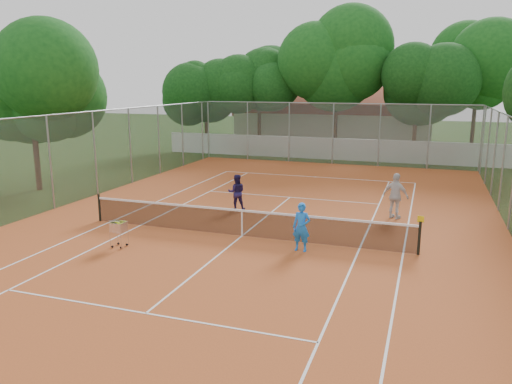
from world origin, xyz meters
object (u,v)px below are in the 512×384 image
(player_far_right, at_px, (396,196))
(ball_hopper, at_px, (119,233))
(tennis_net, at_px, (242,223))
(clubhouse, at_px, (336,118))
(player_near, at_px, (301,227))
(player_far_left, at_px, (237,192))

(player_far_right, relative_size, ball_hopper, 1.95)
(tennis_net, relative_size, clubhouse, 0.72)
(clubhouse, xyz_separation_m, player_near, (4.35, -29.84, -1.39))
(clubhouse, height_order, player_far_right, clubhouse)
(player_far_left, height_order, player_far_right, player_far_right)
(player_far_right, xyz_separation_m, ball_hopper, (-8.31, -6.64, -0.44))
(clubhouse, bearing_deg, player_far_left, -88.96)
(player_near, xyz_separation_m, player_far_right, (2.58, 5.02, 0.12))
(player_near, relative_size, player_far_left, 1.04)
(player_near, bearing_deg, player_far_right, 65.10)
(player_near, bearing_deg, tennis_net, 162.53)
(clubhouse, relative_size, ball_hopper, 17.53)
(player_far_left, bearing_deg, ball_hopper, 50.08)
(tennis_net, xyz_separation_m, player_far_right, (4.93, 4.18, 0.42))
(tennis_net, bearing_deg, ball_hopper, -143.97)
(tennis_net, bearing_deg, player_far_right, 40.34)
(player_near, bearing_deg, player_far_left, 134.63)
(player_near, distance_m, player_far_right, 5.65)
(player_far_left, height_order, ball_hopper, player_far_left)
(tennis_net, height_order, player_far_left, player_far_left)
(clubhouse, bearing_deg, player_far_right, -74.41)
(player_near, height_order, player_far_left, player_near)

